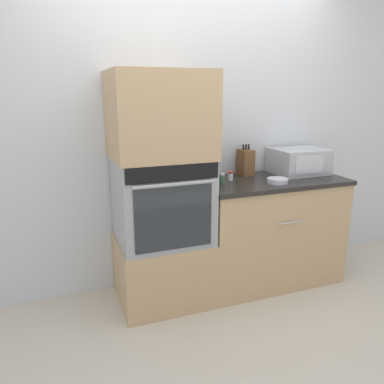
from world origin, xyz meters
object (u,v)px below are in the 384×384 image
(wall_oven, at_px, (162,200))
(bowl, at_px, (278,181))
(knife_block, at_px, (245,162))
(condiment_jar_near, at_px, (230,176))
(condiment_jar_far, at_px, (222,178))
(microwave, at_px, (298,161))
(condiment_jar_mid, at_px, (213,175))

(wall_oven, relative_size, bowl, 4.07)
(wall_oven, bearing_deg, bowl, -9.06)
(knife_block, relative_size, bowl, 1.61)
(bowl, relative_size, condiment_jar_near, 2.19)
(wall_oven, relative_size, knife_block, 2.52)
(condiment_jar_near, xyz_separation_m, condiment_jar_far, (-0.10, -0.05, 0.00))
(microwave, height_order, knife_block, knife_block)
(condiment_jar_far, bearing_deg, bowl, -19.97)
(wall_oven, height_order, bowl, wall_oven)
(knife_block, height_order, condiment_jar_far, knife_block)
(condiment_jar_far, bearing_deg, knife_block, 33.00)
(knife_block, distance_m, condiment_jar_mid, 0.37)
(microwave, bearing_deg, condiment_jar_near, -175.95)
(knife_block, height_order, bowl, knife_block)
(condiment_jar_far, bearing_deg, condiment_jar_near, 29.15)
(bowl, height_order, condiment_jar_near, condiment_jar_near)
(condiment_jar_near, xyz_separation_m, condiment_jar_mid, (-0.14, 0.02, 0.02))
(knife_block, xyz_separation_m, bowl, (0.10, -0.35, -0.09))
(microwave, relative_size, condiment_jar_near, 5.90)
(wall_oven, height_order, condiment_jar_near, wall_oven)
(wall_oven, relative_size, condiment_jar_near, 8.89)
(condiment_jar_near, bearing_deg, knife_block, 34.65)
(microwave, xyz_separation_m, condiment_jar_near, (-0.68, -0.05, -0.07))
(wall_oven, bearing_deg, knife_block, 14.25)
(microwave, height_order, condiment_jar_near, microwave)
(condiment_jar_near, bearing_deg, microwave, 4.05)
(knife_block, bearing_deg, condiment_jar_far, -147.00)
(bowl, relative_size, condiment_jar_far, 2.16)
(condiment_jar_mid, distance_m, condiment_jar_far, 0.09)
(wall_oven, distance_m, microwave, 1.28)
(microwave, bearing_deg, condiment_jar_far, -172.51)
(microwave, bearing_deg, condiment_jar_mid, -178.31)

